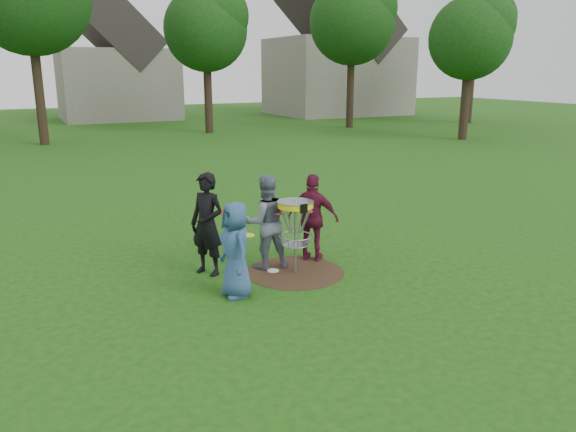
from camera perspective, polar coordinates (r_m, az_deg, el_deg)
name	(u,v)px	position (r m, az deg, el deg)	size (l,w,h in m)	color
ground	(295,272)	(10.36, 0.73, -5.74)	(100.00, 100.00, 0.00)	#19470F
dirt_patch	(295,272)	(10.36, 0.73, -5.71)	(1.80, 1.80, 0.01)	#47331E
player_blue	(236,250)	(9.11, -5.34, -3.42)	(0.78, 0.51, 1.59)	#2E5180
player_black	(207,224)	(10.13, -8.21, -0.84)	(0.68, 0.45, 1.86)	black
player_grey	(266,222)	(10.37, -2.28, -0.60)	(0.86, 0.67, 1.77)	slate
player_maroon	(313,218)	(10.78, 2.56, -0.19)	(1.00, 0.42, 1.70)	maroon
disc_on_grass	(273,271)	(10.42, -1.53, -5.58)	(0.22, 0.22, 0.02)	white
disc_golf_basket	(295,219)	(10.05, 0.75, -0.28)	(0.66, 0.67, 1.38)	#9EA0A5
held_discs	(265,218)	(9.97, -2.35, -0.17)	(1.80, 1.19, 0.19)	#D9ED1A
tree_row	(109,13)	(29.84, -17.69, 19.04)	(51.20, 17.42, 9.90)	#38281C
house_row	(146,61)	(42.72, -14.21, 15.00)	(44.50, 10.65, 11.62)	gray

